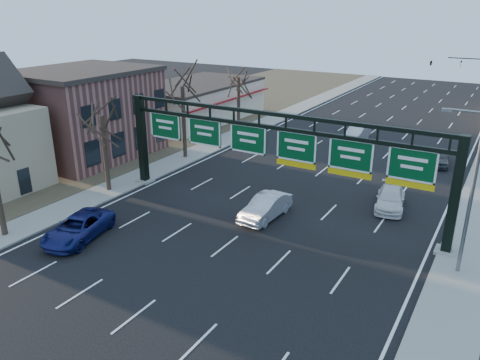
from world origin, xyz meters
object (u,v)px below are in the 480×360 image
Objects in this scene: car_silver_sedan at (266,207)px; sign_gantry at (274,149)px; car_blue_suv at (78,228)px; car_white_wagon at (390,199)px.

sign_gantry is at bearing 96.24° from car_silver_sedan.
car_white_wagon is at bearing 30.84° from car_blue_suv.
car_silver_sedan is at bearing -86.73° from sign_gantry.
car_silver_sedan is (0.06, -1.12, -3.84)m from sign_gantry.
car_white_wagon is at bearing 44.58° from car_silver_sedan.
car_silver_sedan is at bearing -148.57° from car_white_wagon.
sign_gantry is 5.20× the size of car_white_wagon.
car_blue_suv is 12.29m from car_silver_sedan.
sign_gantry is 4.00m from car_silver_sedan.
sign_gantry is at bearing 36.02° from car_blue_suv.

